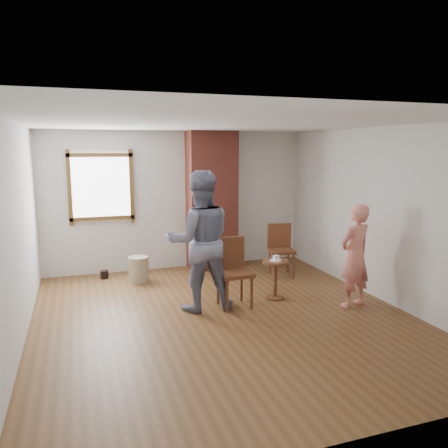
{
  "coord_description": "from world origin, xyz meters",
  "views": [
    {
      "loc": [
        -1.81,
        -5.36,
        2.27
      ],
      "look_at": [
        0.27,
        0.8,
        1.15
      ],
      "focal_mm": 35.0,
      "sensor_mm": 36.0,
      "label": 1
    }
  ],
  "objects_px": {
    "dining_chair_left": "(232,268)",
    "side_table": "(275,273)",
    "person_pink": "(355,256)",
    "dining_chair_right": "(281,247)",
    "stoneware_crock": "(139,269)",
    "man": "(200,241)"
  },
  "relations": [
    {
      "from": "man",
      "to": "person_pink",
      "type": "height_order",
      "value": "man"
    },
    {
      "from": "man",
      "to": "stoneware_crock",
      "type": "bearing_deg",
      "value": -61.53
    },
    {
      "from": "man",
      "to": "dining_chair_right",
      "type": "bearing_deg",
      "value": -141.45
    },
    {
      "from": "side_table",
      "to": "man",
      "type": "height_order",
      "value": "man"
    },
    {
      "from": "dining_chair_left",
      "to": "person_pink",
      "type": "height_order",
      "value": "person_pink"
    },
    {
      "from": "side_table",
      "to": "person_pink",
      "type": "xyz_separation_m",
      "value": [
        0.94,
        -0.65,
        0.35
      ]
    },
    {
      "from": "side_table",
      "to": "man",
      "type": "xyz_separation_m",
      "value": [
        -1.2,
        -0.04,
        0.59
      ]
    },
    {
      "from": "dining_chair_left",
      "to": "stoneware_crock",
      "type": "bearing_deg",
      "value": 124.12
    },
    {
      "from": "stoneware_crock",
      "to": "person_pink",
      "type": "distance_m",
      "value": 3.6
    },
    {
      "from": "dining_chair_right",
      "to": "man",
      "type": "height_order",
      "value": "man"
    },
    {
      "from": "person_pink",
      "to": "side_table",
      "type": "bearing_deg",
      "value": -49.84
    },
    {
      "from": "stoneware_crock",
      "to": "man",
      "type": "xyz_separation_m",
      "value": [
        0.66,
        -1.59,
        0.77
      ]
    },
    {
      "from": "side_table",
      "to": "person_pink",
      "type": "relative_size",
      "value": 0.4
    },
    {
      "from": "dining_chair_right",
      "to": "person_pink",
      "type": "relative_size",
      "value": 0.62
    },
    {
      "from": "dining_chair_right",
      "to": "man",
      "type": "xyz_separation_m",
      "value": [
        -1.84,
        -1.18,
        0.47
      ]
    },
    {
      "from": "dining_chair_left",
      "to": "side_table",
      "type": "height_order",
      "value": "dining_chair_left"
    },
    {
      "from": "dining_chair_left",
      "to": "side_table",
      "type": "distance_m",
      "value": 0.73
    },
    {
      "from": "man",
      "to": "person_pink",
      "type": "relative_size",
      "value": 1.31
    },
    {
      "from": "dining_chair_right",
      "to": "side_table",
      "type": "xyz_separation_m",
      "value": [
        -0.64,
        -1.14,
        -0.12
      ]
    },
    {
      "from": "dining_chair_right",
      "to": "dining_chair_left",
      "type": "bearing_deg",
      "value": -127.2
    },
    {
      "from": "dining_chair_left",
      "to": "man",
      "type": "height_order",
      "value": "man"
    },
    {
      "from": "stoneware_crock",
      "to": "dining_chair_left",
      "type": "relative_size",
      "value": 0.44
    }
  ]
}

